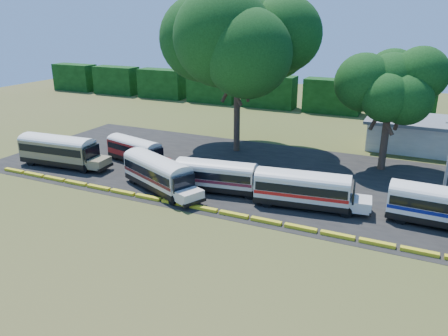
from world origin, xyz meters
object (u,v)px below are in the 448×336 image
at_px(bus_red, 135,149).
at_px(bus_white_red, 305,188).
at_px(bus_cream_west, 158,172).
at_px(bus_beige, 59,149).
at_px(tree_west, 238,41).

relative_size(bus_red, bus_white_red, 0.88).
height_order(bus_red, bus_white_red, bus_white_red).
height_order(bus_red, bus_cream_west, bus_cream_west).
relative_size(bus_beige, bus_white_red, 1.06).
relative_size(bus_white_red, tree_west, 0.55).
bearing_deg(bus_beige, bus_red, 29.90).
xyz_separation_m(bus_beige, bus_white_red, (28.74, 0.67, -0.16)).
relative_size(bus_cream_west, bus_white_red, 1.01).
height_order(bus_beige, tree_west, tree_west).
distance_m(bus_beige, bus_white_red, 28.75).
height_order(bus_white_red, tree_west, tree_west).
bearing_deg(tree_west, bus_red, -132.78).
xyz_separation_m(bus_red, tree_west, (8.93, 9.65, 12.00)).
bearing_deg(bus_beige, bus_white_red, -2.97).
bearing_deg(bus_beige, tree_west, 37.78).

